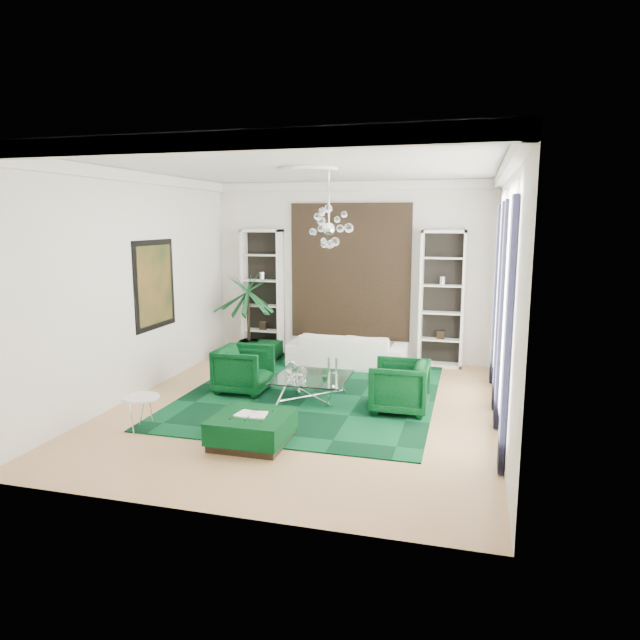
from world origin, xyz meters
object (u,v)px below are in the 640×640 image
(coffee_table, at_px, (312,388))
(side_table, at_px, (142,414))
(armchair_left, at_px, (244,370))
(ottoman_front, at_px, (252,429))
(palm, at_px, (248,304))
(sofa, at_px, (347,350))
(ottoman_side, at_px, (256,353))
(armchair_right, at_px, (400,387))

(coffee_table, height_order, side_table, side_table)
(armchair_left, relative_size, ottoman_front, 0.89)
(ottoman_front, height_order, palm, palm)
(side_table, bearing_deg, ottoman_front, -1.09)
(sofa, bearing_deg, palm, -3.49)
(coffee_table, height_order, ottoman_side, coffee_table)
(armchair_right, bearing_deg, sofa, -151.21)
(coffee_table, distance_m, palm, 3.44)
(ottoman_front, xyz_separation_m, palm, (-1.87, 4.52, 1.00))
(armchair_right, height_order, coffee_table, armchair_right)
(armchair_left, relative_size, armchair_right, 1.00)
(armchair_left, height_order, palm, palm)
(coffee_table, bearing_deg, sofa, 88.01)
(ottoman_front, distance_m, palm, 5.00)
(armchair_left, xyz_separation_m, coffee_table, (1.28, -0.14, -0.20))
(armchair_left, bearing_deg, coffee_table, -96.02)
(armchair_right, relative_size, ottoman_front, 0.89)
(side_table, relative_size, palm, 0.22)
(ottoman_side, height_order, palm, palm)
(sofa, distance_m, armchair_right, 2.92)
(armchair_left, xyz_separation_m, ottoman_side, (-0.60, 2.13, -0.21))
(coffee_table, bearing_deg, side_table, -134.89)
(armchair_right, relative_size, side_table, 1.72)
(armchair_left, relative_size, side_table, 1.72)
(armchair_right, bearing_deg, coffee_table, -97.18)
(sofa, height_order, ottoman_front, sofa)
(ottoman_side, height_order, ottoman_front, same)
(coffee_table, relative_size, side_table, 2.31)
(coffee_table, bearing_deg, armchair_left, 173.98)
(armchair_left, height_order, side_table, armchair_left)
(armchair_left, bearing_deg, ottoman_side, 15.71)
(sofa, xyz_separation_m, ottoman_front, (-0.36, -4.39, -0.15))
(coffee_table, relative_size, ottoman_front, 1.20)
(sofa, height_order, armchair_right, armchair_right)
(sofa, bearing_deg, ottoman_front, 85.34)
(armchair_left, xyz_separation_m, side_table, (-0.70, -2.12, -0.16))
(sofa, xyz_separation_m, palm, (-2.23, 0.14, 0.85))
(coffee_table, bearing_deg, ottoman_front, -97.78)
(ottoman_front, bearing_deg, side_table, 178.91)
(side_table, bearing_deg, sofa, 64.68)
(side_table, bearing_deg, ottoman_side, 88.65)
(armchair_right, relative_size, ottoman_side, 0.99)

